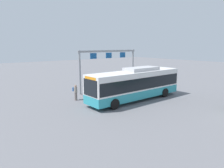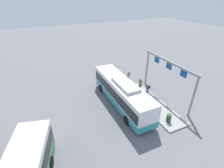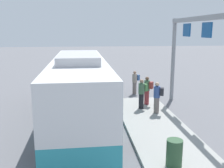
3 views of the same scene
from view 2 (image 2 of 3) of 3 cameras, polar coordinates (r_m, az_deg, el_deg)
The scene contains 9 objects.
ground_plane at distance 21.36m, azimuth 3.19°, elevation -6.73°, with size 120.00×120.00×0.00m, color slate.
platform_curb at distance 21.88m, azimuth 13.37°, elevation -6.38°, with size 10.00×2.80×0.16m, color #9E9E99.
bus_main at distance 20.35m, azimuth 3.34°, elevation -2.61°, with size 11.48×2.80×3.46m.
person_boarding at distance 26.34m, azimuth 5.63°, elevation 2.87°, with size 0.49×0.60×1.67m.
person_waiting_near at distance 23.92m, azimuth 9.62°, elevation 0.11°, with size 0.55×0.60×1.67m.
person_waiting_mid at distance 23.13m, azimuth 9.58°, elevation -0.98°, with size 0.51×0.60×1.67m.
person_waiting_far at distance 22.83m, azimuth 12.14°, elevation -1.69°, with size 0.46×0.59×1.67m.
platform_sign_gantry at distance 21.91m, azimuth 18.67°, elevation 3.96°, with size 9.00×0.24×5.20m.
trash_bin at distance 19.24m, azimuth 18.94°, elevation -10.98°, with size 0.52×0.52×0.90m, color #2D5133.
Camera 2 is at (-15.22, 8.20, 12.55)m, focal length 26.58 mm.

